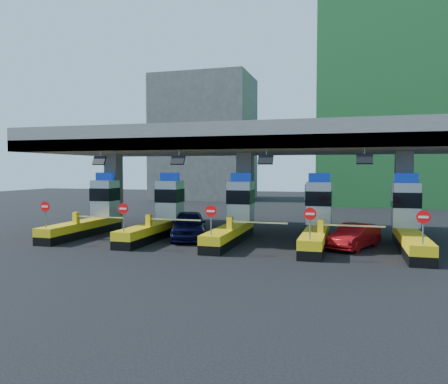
# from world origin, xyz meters

# --- Properties ---
(ground) EXTENTS (120.00, 120.00, 0.00)m
(ground) POSITION_xyz_m (0.00, 0.00, 0.00)
(ground) COLOR black
(ground) RESTS_ON ground
(toll_canopy) EXTENTS (28.00, 12.09, 7.00)m
(toll_canopy) POSITION_xyz_m (0.00, 2.87, 6.13)
(toll_canopy) COLOR slate
(toll_canopy) RESTS_ON ground
(toll_lane_far_left) EXTENTS (4.43, 8.00, 4.16)m
(toll_lane_far_left) POSITION_xyz_m (-10.00, 0.28, 1.40)
(toll_lane_far_left) COLOR black
(toll_lane_far_left) RESTS_ON ground
(toll_lane_left) EXTENTS (4.43, 8.00, 4.16)m
(toll_lane_left) POSITION_xyz_m (-5.00, 0.28, 1.40)
(toll_lane_left) COLOR black
(toll_lane_left) RESTS_ON ground
(toll_lane_center) EXTENTS (4.43, 8.00, 4.16)m
(toll_lane_center) POSITION_xyz_m (0.00, 0.28, 1.40)
(toll_lane_center) COLOR black
(toll_lane_center) RESTS_ON ground
(toll_lane_right) EXTENTS (4.43, 8.00, 4.16)m
(toll_lane_right) POSITION_xyz_m (5.00, 0.28, 1.40)
(toll_lane_right) COLOR black
(toll_lane_right) RESTS_ON ground
(toll_lane_far_right) EXTENTS (4.43, 8.00, 4.16)m
(toll_lane_far_right) POSITION_xyz_m (10.00, 0.28, 1.40)
(toll_lane_far_right) COLOR black
(toll_lane_far_right) RESTS_ON ground
(bg_building_scaffold) EXTENTS (18.00, 12.00, 28.00)m
(bg_building_scaffold) POSITION_xyz_m (12.00, 32.00, 14.00)
(bg_building_scaffold) COLOR #1E5926
(bg_building_scaffold) RESTS_ON ground
(bg_building_concrete) EXTENTS (14.00, 10.00, 18.00)m
(bg_building_concrete) POSITION_xyz_m (-14.00, 36.00, 9.00)
(bg_building_concrete) COLOR #4C4C49
(bg_building_concrete) RESTS_ON ground
(van) EXTENTS (3.68, 5.64, 1.78)m
(van) POSITION_xyz_m (-2.86, -0.23, 0.89)
(van) COLOR black
(van) RESTS_ON ground
(red_car) EXTENTS (3.04, 4.42, 1.38)m
(red_car) POSITION_xyz_m (7.11, -0.79, 0.69)
(red_car) COLOR maroon
(red_car) RESTS_ON ground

